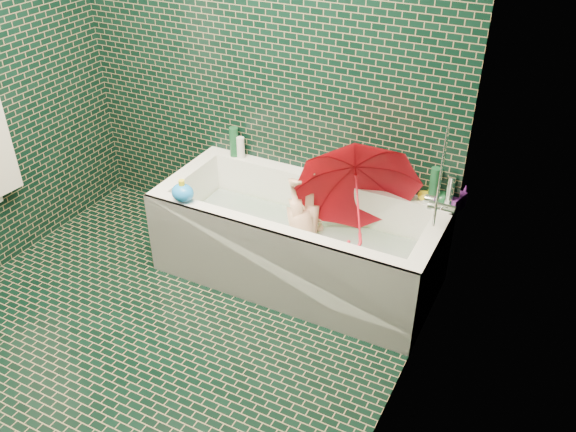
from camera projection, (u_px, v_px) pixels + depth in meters
The scene contains 18 objects.
floor at pixel (139, 355), 3.29m from camera, with size 2.80×2.80×0.00m, color black.
wall_back at pixel (260, 54), 3.67m from camera, with size 2.80×2.80×0.00m, color black.
wall_right at pixel (389, 220), 2.12m from camera, with size 2.80×2.80×0.00m, color black.
bathtub at pixel (297, 248), 3.76m from camera, with size 1.70×0.75×0.55m.
bath_mat at pixel (298, 254), 3.80m from camera, with size 1.35×0.47×0.01m, color green.
water at pixel (298, 235), 3.72m from camera, with size 1.48×0.53×0.00m, color silver.
faucet at pixel (439, 201), 3.15m from camera, with size 0.18×0.19×0.55m.
child at pixel (306, 235), 3.70m from camera, with size 0.29×0.19×0.80m, color #E8B391.
umbrella at pixel (358, 204), 3.42m from camera, with size 0.70×0.70×0.61m, color red.
soap_bottle_a at pixel (427, 205), 3.54m from camera, with size 0.09×0.09×0.24m, color white.
soap_bottle_b at pixel (447, 206), 3.53m from camera, with size 0.10×0.10×0.21m, color #561D70.
soap_bottle_c at pixel (442, 206), 3.53m from camera, with size 0.14×0.14×0.17m, color #144928.
bottle_right_tall at pixel (434, 186), 3.50m from camera, with size 0.06×0.06×0.23m, color #144928.
bottle_right_pump at pixel (450, 192), 3.47m from camera, with size 0.05×0.05×0.20m, color silver.
bottle_left_tall at pixel (234, 142), 4.02m from camera, with size 0.06×0.06×0.20m, color #144928.
bottle_left_short at pixel (241, 148), 4.01m from camera, with size 0.05×0.05×0.14m, color white.
rubber_duck at pixel (426, 195), 3.55m from camera, with size 0.11×0.08×0.09m.
bath_toy at pixel (183, 192), 3.54m from camera, with size 0.16×0.14×0.14m.
Camera 1 is at (1.79, -1.74, 2.40)m, focal length 38.00 mm.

